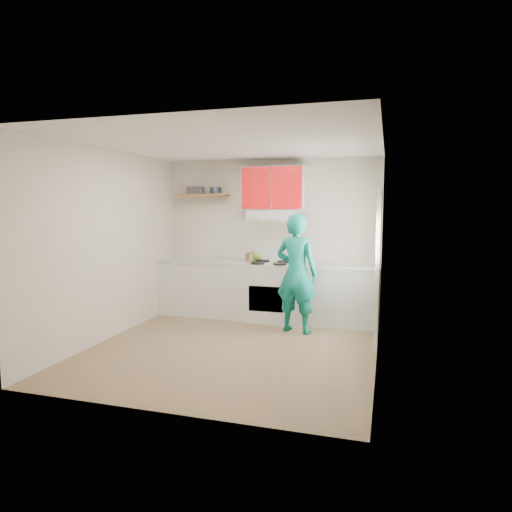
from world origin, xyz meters
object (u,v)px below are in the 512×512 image
(stove, at_px, (271,291))
(kettle, at_px, (256,256))
(tin, at_px, (216,191))
(person, at_px, (297,273))
(crock, at_px, (250,258))

(stove, bearing_deg, kettle, 142.11)
(tin, height_order, person, tin)
(stove, bearing_deg, tin, 168.36)
(kettle, bearing_deg, stove, -38.42)
(kettle, height_order, person, person)
(stove, distance_m, kettle, 0.68)
(kettle, bearing_deg, person, -45.04)
(kettle, xyz_separation_m, person, (0.86, -0.85, -0.14))
(stove, xyz_separation_m, crock, (-0.40, 0.11, 0.52))
(kettle, distance_m, person, 1.22)
(stove, relative_size, tin, 5.02)
(tin, height_order, crock, tin)
(stove, height_order, crock, crock)
(stove, distance_m, tin, 1.94)
(tin, bearing_deg, kettle, 3.65)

